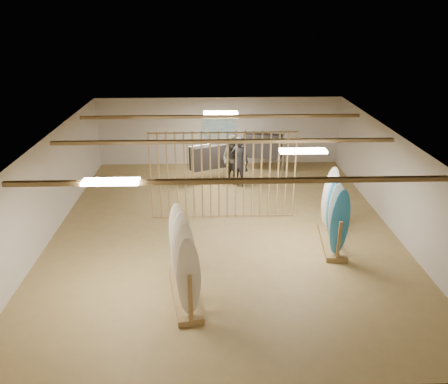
{
  "coord_description": "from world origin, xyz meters",
  "views": [
    {
      "loc": [
        -0.4,
        -11.65,
        6.13
      ],
      "look_at": [
        0.0,
        0.0,
        1.2
      ],
      "focal_mm": 35.0,
      "sensor_mm": 36.0,
      "label": 1
    }
  ],
  "objects_px": {
    "shopper_a": "(239,158)",
    "shopper_b": "(233,157)",
    "rack_left": "(184,271)",
    "clothing_rack_b": "(264,146)",
    "rack_right": "(333,222)",
    "clothing_rack_a": "(208,157)"
  },
  "relations": [
    {
      "from": "rack_left",
      "to": "rack_right",
      "type": "xyz_separation_m",
      "value": [
        4.0,
        2.32,
        -0.01
      ]
    },
    {
      "from": "rack_left",
      "to": "shopper_a",
      "type": "relative_size",
      "value": 1.01
    },
    {
      "from": "rack_left",
      "to": "clothing_rack_a",
      "type": "height_order",
      "value": "rack_left"
    },
    {
      "from": "rack_left",
      "to": "clothing_rack_b",
      "type": "xyz_separation_m",
      "value": [
        2.76,
        8.23,
        0.4
      ]
    },
    {
      "from": "shopper_a",
      "to": "clothing_rack_b",
      "type": "bearing_deg",
      "value": -103.0
    },
    {
      "from": "rack_right",
      "to": "shopper_a",
      "type": "distance_m",
      "value": 5.04
    },
    {
      "from": "rack_left",
      "to": "shopper_b",
      "type": "bearing_deg",
      "value": 68.18
    },
    {
      "from": "clothing_rack_a",
      "to": "rack_left",
      "type": "bearing_deg",
      "value": -117.48
    },
    {
      "from": "clothing_rack_b",
      "to": "shopper_a",
      "type": "height_order",
      "value": "shopper_a"
    },
    {
      "from": "clothing_rack_b",
      "to": "shopper_b",
      "type": "xyz_separation_m",
      "value": [
        -1.3,
        -1.27,
        -0.02
      ]
    },
    {
      "from": "clothing_rack_b",
      "to": "rack_right",
      "type": "bearing_deg",
      "value": -64.81
    },
    {
      "from": "rack_left",
      "to": "shopper_a",
      "type": "height_order",
      "value": "shopper_a"
    },
    {
      "from": "clothing_rack_b",
      "to": "shopper_a",
      "type": "distance_m",
      "value": 1.8
    },
    {
      "from": "shopper_b",
      "to": "clothing_rack_a",
      "type": "bearing_deg",
      "value": -154.46
    },
    {
      "from": "rack_left",
      "to": "clothing_rack_b",
      "type": "relative_size",
      "value": 1.3
    },
    {
      "from": "rack_left",
      "to": "clothing_rack_b",
      "type": "distance_m",
      "value": 8.69
    },
    {
      "from": "shopper_b",
      "to": "rack_right",
      "type": "bearing_deg",
      "value": -29.19
    },
    {
      "from": "rack_right",
      "to": "clothing_rack_b",
      "type": "bearing_deg",
      "value": 108.35
    },
    {
      "from": "shopper_a",
      "to": "rack_left",
      "type": "bearing_deg",
      "value": 99.44
    },
    {
      "from": "rack_right",
      "to": "clothing_rack_a",
      "type": "xyz_separation_m",
      "value": [
        -3.46,
        4.75,
        0.35
      ]
    },
    {
      "from": "rack_left",
      "to": "rack_right",
      "type": "height_order",
      "value": "rack_left"
    },
    {
      "from": "shopper_a",
      "to": "shopper_b",
      "type": "distance_m",
      "value": 0.29
    }
  ]
}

